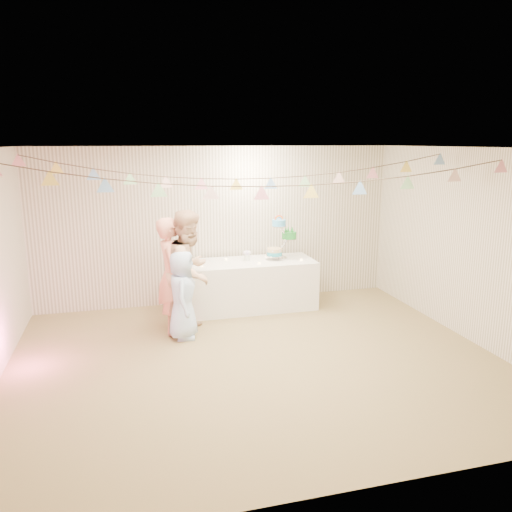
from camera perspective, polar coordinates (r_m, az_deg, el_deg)
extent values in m
plane|color=olive|center=(6.37, 0.10, -11.83)|extent=(6.00, 6.00, 0.00)
plane|color=white|center=(5.78, 0.11, 12.26)|extent=(6.00, 6.00, 0.00)
plane|color=silver|center=(8.34, -4.32, 3.46)|extent=(6.00, 6.00, 0.00)
plane|color=silver|center=(3.69, 10.25, -9.06)|extent=(6.00, 6.00, 0.00)
plane|color=silver|center=(7.30, 23.52, 1.04)|extent=(5.00, 5.00, 0.00)
cube|color=white|center=(8.13, -0.74, -3.29)|extent=(2.10, 0.84, 0.79)
cylinder|color=white|center=(7.87, -4.89, -1.14)|extent=(0.30, 0.30, 0.02)
imported|color=#F59980|center=(7.18, -9.64, -2.14)|extent=(0.42, 0.62, 1.65)
imported|color=tan|center=(7.10, -7.56, -1.79)|extent=(1.02, 1.08, 1.76)
imported|color=#B4D3FF|center=(6.93, -8.40, -4.43)|extent=(0.49, 0.66, 1.24)
cylinder|color=#FFD88C|center=(7.74, -6.23, -1.09)|extent=(0.04, 0.04, 0.03)
cylinder|color=#FFD88C|center=(8.13, -3.45, -0.35)|extent=(0.04, 0.04, 0.03)
cylinder|color=#FFD88C|center=(7.85, 0.35, -0.81)|extent=(0.04, 0.04, 0.03)
cylinder|color=#FFD88C|center=(8.32, 1.22, -0.01)|extent=(0.04, 0.04, 0.03)
cylinder|color=#FFD88C|center=(8.10, 5.20, -0.43)|extent=(0.04, 0.04, 0.03)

